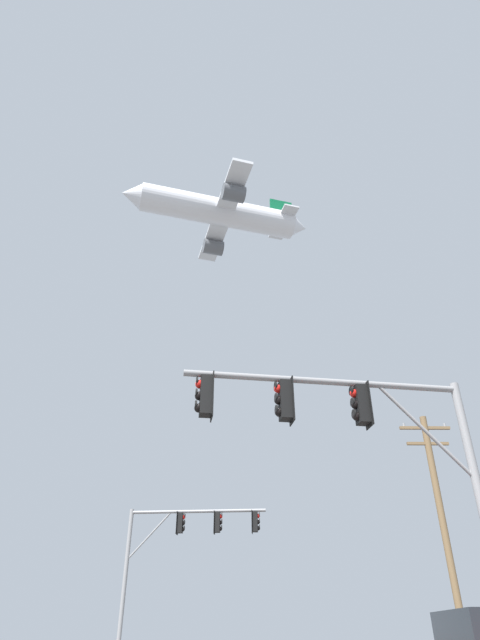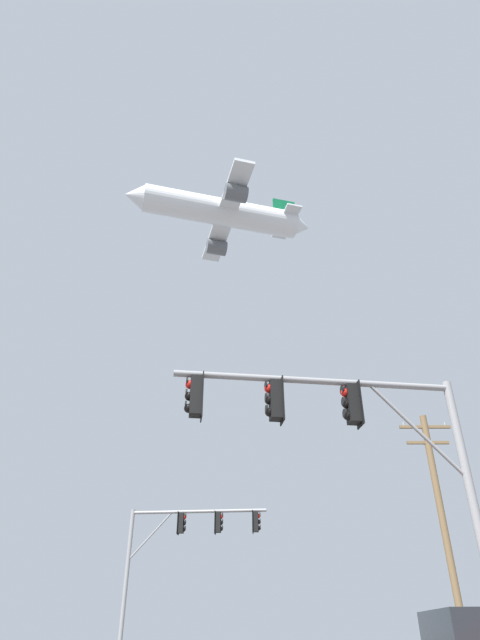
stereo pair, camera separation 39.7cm
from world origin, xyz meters
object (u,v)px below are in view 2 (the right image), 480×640
Objects in this scene: signal_pole_near at (350,437)px; utility_pole at (443,523)px; signal_pole_far at (183,541)px; airplane at (221,213)px.

utility_pole is at bearing 62.56° from signal_pole_near.
utility_pole reaches higher than signal_pole_far.
utility_pole reaches higher than signal_pole_near.
signal_pole_far is at bearing -91.85° from airplane.
signal_pole_far is (-5.24, 15.46, 0.06)m from signal_pole_near.
utility_pole is (5.57, 10.73, 0.04)m from signal_pole_near.
airplane reaches higher than signal_pole_near.
signal_pole_near is at bearing -71.28° from signal_pole_far.
utility_pole is 43.35m from airplane.
signal_pole_far reaches higher than signal_pole_near.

